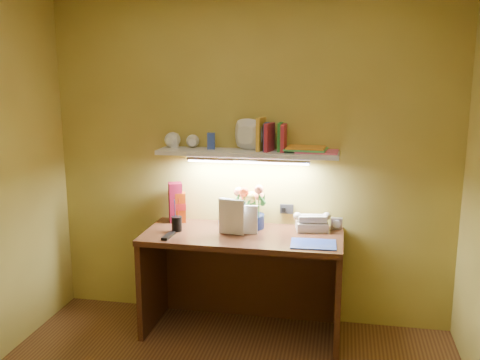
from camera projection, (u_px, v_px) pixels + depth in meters
name	position (u px, v px, depth m)	size (l,w,h in m)	color
desk	(242.00, 284.00, 3.84)	(1.40, 0.60, 0.75)	black
flower_bouquet	(251.00, 204.00, 3.88)	(0.22, 0.22, 0.35)	#0B163C
telephone	(312.00, 221.00, 3.83)	(0.22, 0.17, 0.13)	beige
desk_clock	(337.00, 223.00, 3.87)	(0.08, 0.04, 0.08)	#A9A9AD
whisky_bottle	(181.00, 203.00, 4.03)	(0.08, 0.08, 0.29)	#A43007
whisky_box	(176.00, 202.00, 4.03)	(0.10, 0.10, 0.30)	#610819
pen_cup	(177.00, 219.00, 3.81)	(0.07, 0.07, 0.18)	black
art_card	(232.00, 212.00, 3.95)	(0.20, 0.04, 0.20)	white
tv_remote	(168.00, 236.00, 3.69)	(0.04, 0.16, 0.02)	black
blue_folder	(313.00, 244.00, 3.53)	(0.30, 0.22, 0.01)	#2D49B2
desk_book_a	(219.00, 216.00, 3.76)	(0.19, 0.02, 0.25)	beige
desk_book_b	(236.00, 219.00, 3.75)	(0.15, 0.02, 0.21)	white
wall_shelf	(249.00, 147.00, 3.82)	(1.30, 0.29, 0.27)	white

